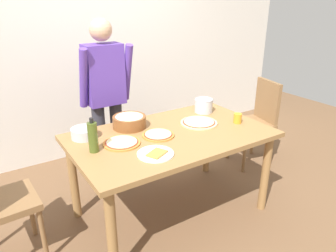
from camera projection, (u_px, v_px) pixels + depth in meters
ground at (171, 211)px, 2.86m from camera, size 8.00×8.00×0.00m
wall_back at (94, 43)px, 3.61m from camera, size 5.60×0.10×2.60m
dining_table at (171, 144)px, 2.60m from camera, size 1.60×0.96×0.76m
person_cook at (106, 94)px, 2.97m from camera, size 0.49×0.25×1.62m
chair_wooden_right at (257, 118)px, 3.52m from camera, size 0.48×0.48×0.95m
pizza_raw_on_board at (199, 122)px, 2.77m from camera, size 0.32×0.32×0.02m
pizza_cooked_on_tray at (122, 143)px, 2.39m from camera, size 0.28×0.28×0.02m
pizza_second_cooked at (158, 135)px, 2.53m from camera, size 0.26×0.26×0.02m
plate_with_slice at (156, 154)px, 2.23m from camera, size 0.26×0.26×0.02m
popcorn_bowl at (129, 121)px, 2.67m from camera, size 0.28×0.28×0.11m
mixing_bowl_steel at (84, 133)px, 2.48m from camera, size 0.20×0.20×0.08m
olive_oil_bottle at (93, 137)px, 2.23m from camera, size 0.07×0.07×0.26m
steel_pot at (204, 105)px, 3.03m from camera, size 0.17×0.17×0.13m
cup_orange at (238, 118)px, 2.77m from camera, size 0.07×0.07×0.08m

